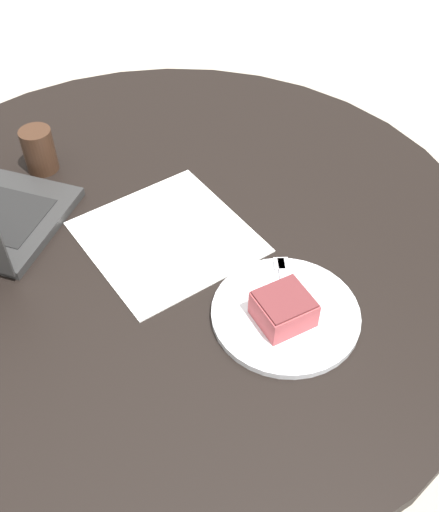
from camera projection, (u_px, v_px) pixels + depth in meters
ground_plane at (179, 416)px, 1.65m from camera, size 12.00×12.00×0.00m
dining_table at (166, 275)px, 1.24m from camera, size 1.26×1.26×0.70m
paper_document at (168, 236)px, 1.14m from camera, size 0.30×0.30×0.00m
plate at (286, 314)px, 1.00m from camera, size 0.25×0.25×0.01m
cake_slice at (284, 309)px, 0.97m from camera, size 0.09×0.10×0.05m
fork at (285, 286)px, 1.03m from camera, size 0.15×0.11×0.00m
coffee_glass at (39, 150)px, 1.25m from camera, size 0.07×0.07×0.10m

